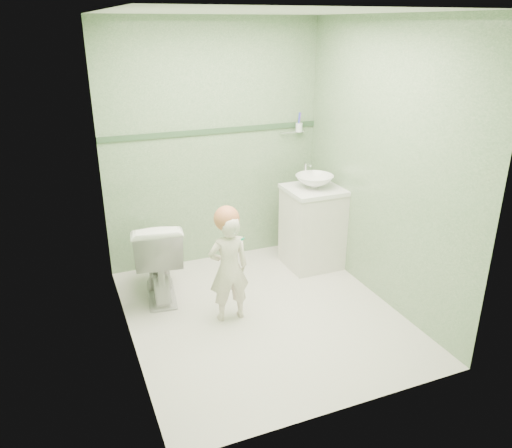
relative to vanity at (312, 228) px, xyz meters
name	(u,v)px	position (x,y,z in m)	size (l,w,h in m)	color
ground	(263,314)	(-0.84, -0.70, -0.40)	(2.50, 2.50, 0.00)	silver
room_shell	(263,180)	(-0.84, -0.70, 0.80)	(2.50, 2.54, 2.40)	gray
trim_stripe	(214,131)	(-0.84, 0.54, 0.95)	(2.20, 0.02, 0.05)	#345336
vanity	(312,228)	(0.00, 0.00, 0.00)	(0.52, 0.50, 0.80)	silver
counter	(314,190)	(0.00, 0.00, 0.41)	(0.54, 0.52, 0.04)	white
basin	(314,181)	(0.00, 0.00, 0.49)	(0.37, 0.37, 0.13)	white
faucet	(306,169)	(0.00, 0.19, 0.57)	(0.03, 0.13, 0.18)	silver
cup_holder	(298,127)	(0.05, 0.48, 0.93)	(0.26, 0.07, 0.21)	silver
toilet	(158,257)	(-1.58, -0.04, -0.02)	(0.43, 0.75, 0.76)	white
toddler	(229,269)	(-1.12, -0.64, 0.06)	(0.34, 0.22, 0.93)	beige
hair_cap	(227,219)	(-1.12, -0.62, 0.49)	(0.21, 0.21, 0.21)	#C17048
teal_toothbrush	(242,238)	(-1.05, -0.77, 0.37)	(0.11, 0.13, 0.08)	#079464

